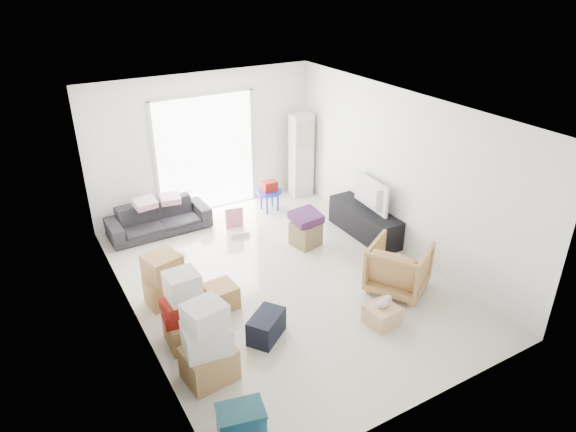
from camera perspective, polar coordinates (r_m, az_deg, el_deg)
The scene contains 21 objects.
room_shell at distance 7.48m, azimuth -0.70°, elevation 1.71°, with size 4.98×6.48×3.18m.
sliding_door at distance 10.04m, azimuth -9.14°, elevation 7.32°, with size 2.10×0.04×2.33m.
ac_tower at distance 10.69m, azimuth 1.46°, elevation 6.76°, with size 0.45×0.30×1.75m, color silver.
tv_console at distance 9.35m, azimuth 8.51°, elevation -0.64°, with size 0.48×1.59×0.53m, color black.
television at distance 9.21m, azimuth 8.65°, elevation 1.18°, with size 0.97×0.56×0.13m, color black.
sofa at distance 9.62m, azimuth -14.22°, elevation 0.22°, with size 1.83×0.53×0.71m, color #29292F.
pillow_left at distance 9.40m, azimuth -15.71°, elevation 2.22°, with size 0.39×0.31×0.12m, color #CD96AA.
pillow_right at distance 9.47m, azimuth -13.04°, elevation 2.78°, with size 0.39×0.31×0.13m, color #CD96AA.
armchair at distance 7.85m, azimuth 12.22°, elevation -5.33°, with size 0.82×0.77×0.85m, color #A57249.
storage_bins at distance 5.59m, azimuth -5.19°, elevation -22.54°, with size 0.53×0.43×0.55m.
box_stack_a at distance 6.21m, azimuth -8.90°, elevation -14.12°, with size 0.63×0.54×1.07m.
box_stack_b at distance 6.79m, azimuth -11.33°, elevation -10.53°, with size 0.61×0.53×1.05m.
box_stack_c at distance 7.62m, azimuth -13.61°, elevation -6.90°, with size 0.56×0.55×0.79m.
loose_box at distance 7.51m, azimuth -7.44°, elevation -8.81°, with size 0.42×0.42×0.35m, color #A8764C.
duffel_bag at distance 6.90m, azimuth -2.42°, elevation -12.15°, with size 0.55×0.33×0.35m, color black.
ottoman at distance 8.96m, azimuth 1.98°, elevation -1.98°, with size 0.43×0.43×0.43m, color olive.
blanket at distance 8.83m, azimuth 2.00°, elevation -0.35°, with size 0.47×0.47×0.14m, color #4E2256.
kids_table at distance 10.11m, azimuth -2.09°, elevation 2.93°, with size 0.49×0.49×0.62m.
toy_walker at distance 9.42m, azimuth -5.74°, elevation -1.19°, with size 0.39×0.35×0.47m.
wood_crate at distance 7.27m, azimuth 10.37°, elevation -10.76°, with size 0.40×0.40×0.27m, color #D9AC7D.
plush_bunny at distance 7.18m, azimuth 10.64°, elevation -9.41°, with size 0.27×0.15×0.13m.
Camera 1 is at (-3.32, -5.92, 4.49)m, focal length 32.00 mm.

